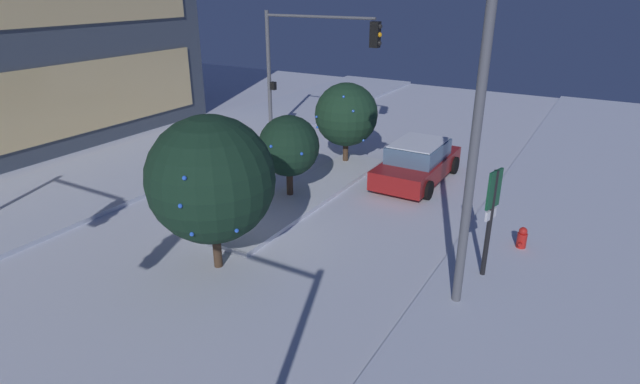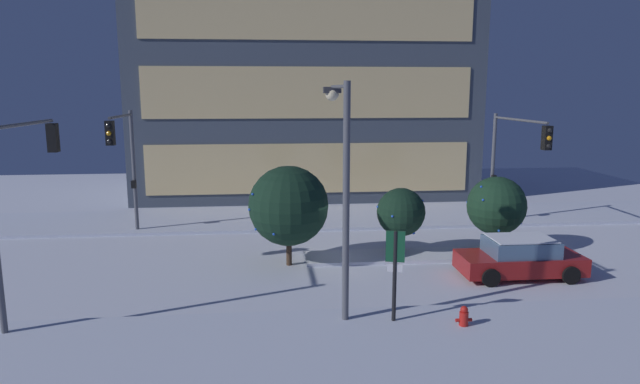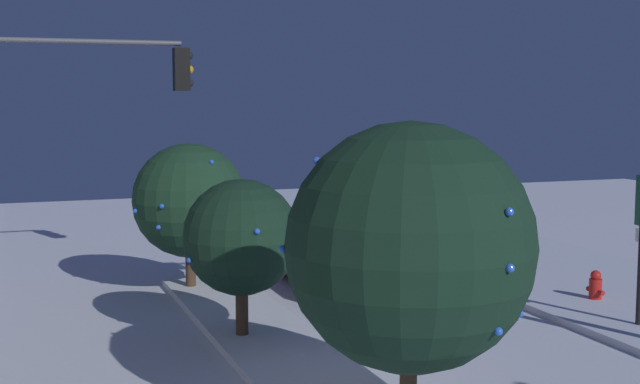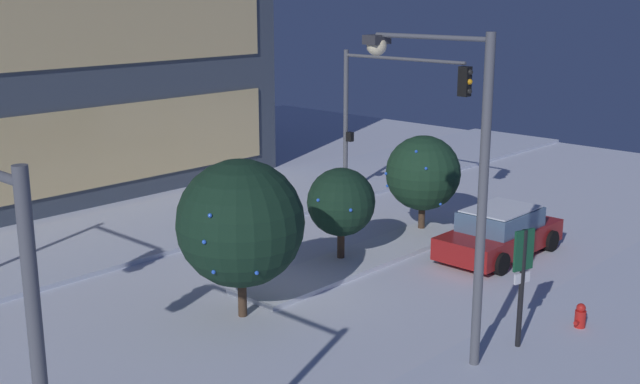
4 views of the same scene
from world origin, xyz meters
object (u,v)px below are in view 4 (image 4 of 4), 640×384
object	(u,v)px
fire_hydrant	(580,319)
decorated_tree_left_of_median	(240,223)
street_lamp_arched	(447,149)
parking_info_sign	(522,275)
decorated_tree_right_of_median	(341,202)
decorated_tree_median	(423,173)
car_near	(500,233)
traffic_light_corner_far_right	(393,100)

from	to	relation	value
fire_hydrant	decorated_tree_left_of_median	size ratio (longest dim) A/B	0.18
street_lamp_arched	parking_info_sign	world-z (taller)	street_lamp_arched
decorated_tree_right_of_median	parking_info_sign	bearing A→B (deg)	-105.15
decorated_tree_median	decorated_tree_left_of_median	distance (m)	8.89
parking_info_sign	decorated_tree_median	size ratio (longest dim) A/B	0.87
street_lamp_arched	fire_hydrant	distance (m)	5.73
decorated_tree_median	decorated_tree_right_of_median	size ratio (longest dim) A/B	1.14
car_near	decorated_tree_left_of_median	distance (m)	8.91
street_lamp_arched	decorated_tree_right_of_median	size ratio (longest dim) A/B	2.48
traffic_light_corner_far_right	decorated_tree_median	world-z (taller)	traffic_light_corner_far_right
parking_info_sign	decorated_tree_left_of_median	distance (m)	6.69
fire_hydrant	parking_info_sign	distance (m)	2.49
car_near	decorated_tree_right_of_median	size ratio (longest dim) A/B	1.60
decorated_tree_median	parking_info_sign	bearing A→B (deg)	-130.70
parking_info_sign	street_lamp_arched	bearing A→B (deg)	67.55
car_near	decorated_tree_right_of_median	distance (m)	5.01
parking_info_sign	decorated_tree_median	bearing A→B (deg)	-25.31
fire_hydrant	decorated_tree_median	bearing A→B (deg)	61.58
car_near	parking_info_sign	xyz separation A→B (m)	(-5.63, -3.81, 1.12)
street_lamp_arched	decorated_tree_right_of_median	distance (m)	7.27
parking_info_sign	traffic_light_corner_far_right	bearing A→B (deg)	-23.57
fire_hydrant	street_lamp_arched	bearing A→B (deg)	153.70
traffic_light_corner_far_right	parking_info_sign	bearing A→B (deg)	-38.96
street_lamp_arched	parking_info_sign	xyz separation A→B (m)	(1.44, -1.12, -2.85)
car_near	traffic_light_corner_far_right	bearing A→B (deg)	69.55
car_near	traffic_light_corner_far_right	xyz separation A→B (m)	(2.25, 5.94, 3.29)
fire_hydrant	decorated_tree_right_of_median	xyz separation A→B (m)	(-0.05, 7.48, 1.49)
traffic_light_corner_far_right	decorated_tree_right_of_median	size ratio (longest dim) A/B	1.99
car_near	decorated_tree_median	bearing A→B (deg)	83.62
parking_info_sign	car_near	bearing A→B (deg)	-40.51
traffic_light_corner_far_right	fire_hydrant	size ratio (longest dim) A/B	7.79
street_lamp_arched	decorated_tree_median	bearing A→B (deg)	-53.62
decorated_tree_right_of_median	street_lamp_arched	bearing A→B (deg)	-119.66
decorated_tree_right_of_median	fire_hydrant	bearing A→B (deg)	-89.60
decorated_tree_left_of_median	traffic_light_corner_far_right	bearing A→B (deg)	19.14
street_lamp_arched	decorated_tree_right_of_median	bearing A→B (deg)	-31.53
decorated_tree_left_of_median	car_near	bearing A→B (deg)	-14.73
decorated_tree_median	fire_hydrant	bearing A→B (deg)	-118.42
fire_hydrant	decorated_tree_right_of_median	distance (m)	7.63
street_lamp_arched	decorated_tree_left_of_median	distance (m)	5.60
street_lamp_arched	fire_hydrant	bearing A→B (deg)	-118.17
street_lamp_arched	parking_info_sign	distance (m)	3.38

